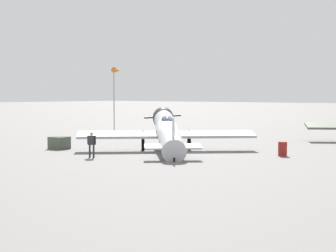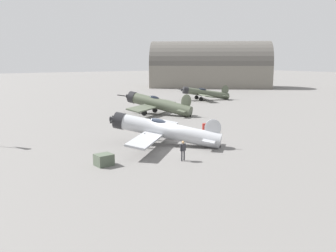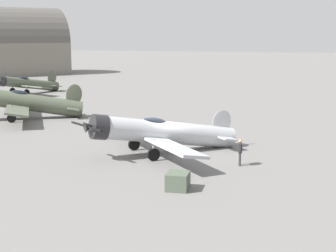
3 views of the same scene
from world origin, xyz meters
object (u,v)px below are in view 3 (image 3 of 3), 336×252
Objects in this scene: airplane_foreground at (161,133)px; ground_crew_mechanic at (240,150)px; fuel_drum at (157,126)px; airplane_far_line at (26,84)px; equipment_crate at (178,181)px; airplane_mid_apron at (25,102)px.

airplane_foreground is 5.75m from ground_crew_mechanic.
ground_crew_mechanic is at bearing 120.91° from airplane_foreground.
airplane_far_line is at bearing 140.63° from fuel_drum.
airplane_far_line is 6.26× the size of ground_crew_mechanic.
airplane_far_line is 10.92× the size of fuel_drum.
airplane_far_line is (-27.38, 27.57, -0.04)m from airplane_foreground.
ground_crew_mechanic is 6.16m from equipment_crate.
fuel_drum reaches higher than equipment_crate.
ground_crew_mechanic is at bearing 69.98° from airplane_far_line.
airplane_mid_apron is at bearing 53.40° from airplane_far_line.
airplane_mid_apron is at bearing 170.25° from fuel_drum.
airplane_mid_apron is 24.48m from ground_crew_mechanic.
airplane_mid_apron is 12.47× the size of fuel_drum.
airplane_mid_apron is (-16.24, 9.60, 0.18)m from airplane_foreground.
fuel_drum is (-5.84, 14.61, 0.02)m from equipment_crate.
airplane_far_line is 43.98m from ground_crew_mechanic.
equipment_crate is (30.61, -34.93, -0.93)m from airplane_far_line.
airplane_far_line reaches higher than airplane_foreground.
airplane_mid_apron reaches higher than airplane_foreground.
equipment_crate is (-2.26, -5.70, -0.53)m from ground_crew_mechanic.
airplane_far_line is at bearing 131.23° from equipment_crate.
airplane_far_line is at bearing -54.62° from ground_crew_mechanic.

